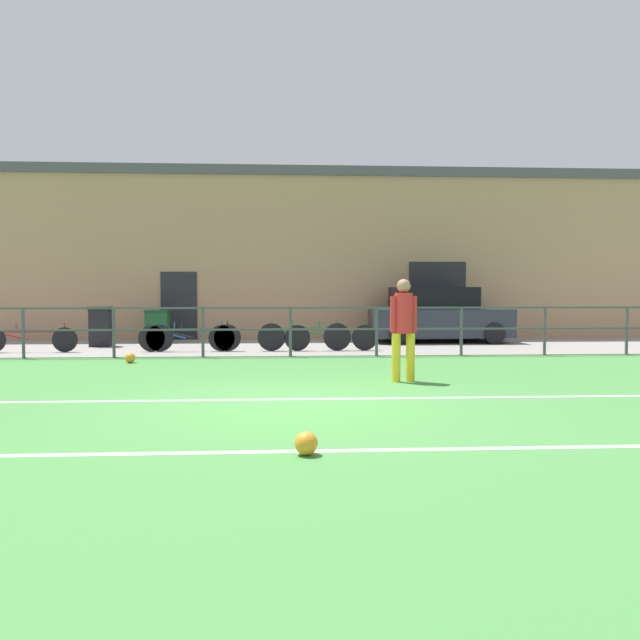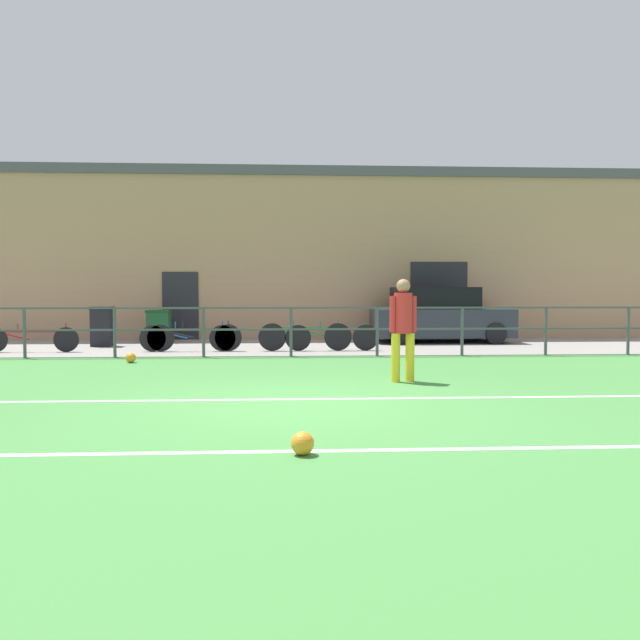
{
  "view_description": "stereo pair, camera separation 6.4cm",
  "coord_description": "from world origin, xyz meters",
  "px_view_note": "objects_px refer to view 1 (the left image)",
  "views": [
    {
      "loc": [
        -0.15,
        -8.2,
        1.52
      ],
      "look_at": [
        0.54,
        3.53,
        0.97
      ],
      "focal_mm": 34.69,
      "sensor_mm": 36.0,
      "label": 1
    },
    {
      "loc": [
        -0.09,
        -8.2,
        1.52
      ],
      "look_at": [
        0.54,
        3.53,
        0.97
      ],
      "focal_mm": 34.69,
      "sensor_mm": 36.0,
      "label": 2
    }
  ],
  "objects_px": {
    "soccer_ball_match": "(306,443)",
    "bicycle_parked_1": "(193,337)",
    "trash_bin_1": "(158,326)",
    "bicycle_parked_2": "(187,338)",
    "soccer_ball_spare": "(130,358)",
    "trash_bin_0": "(101,326)",
    "bicycle_parked_4": "(29,339)",
    "bicycle_parked_3": "(304,336)",
    "player_striker": "(403,324)",
    "parked_car_red": "(438,316)",
    "bicycle_parked_0": "(331,337)"
  },
  "relations": [
    {
      "from": "player_striker",
      "to": "trash_bin_0",
      "type": "height_order",
      "value": "player_striker"
    },
    {
      "from": "soccer_ball_match",
      "to": "soccer_ball_spare",
      "type": "distance_m",
      "value": 8.29
    },
    {
      "from": "soccer_ball_spare",
      "to": "trash_bin_0",
      "type": "bearing_deg",
      "value": 114.24
    },
    {
      "from": "player_striker",
      "to": "bicycle_parked_4",
      "type": "distance_m",
      "value": 9.75
    },
    {
      "from": "trash_bin_0",
      "to": "trash_bin_1",
      "type": "relative_size",
      "value": 1.14
    },
    {
      "from": "bicycle_parked_0",
      "to": "bicycle_parked_3",
      "type": "relative_size",
      "value": 1.0
    },
    {
      "from": "bicycle_parked_1",
      "to": "bicycle_parked_0",
      "type": "bearing_deg",
      "value": 0.0
    },
    {
      "from": "soccer_ball_match",
      "to": "bicycle_parked_2",
      "type": "height_order",
      "value": "bicycle_parked_2"
    },
    {
      "from": "bicycle_parked_1",
      "to": "soccer_ball_match",
      "type": "bearing_deg",
      "value": -75.95
    },
    {
      "from": "parked_car_red",
      "to": "bicycle_parked_4",
      "type": "relative_size",
      "value": 1.71
    },
    {
      "from": "bicycle_parked_1",
      "to": "bicycle_parked_2",
      "type": "height_order",
      "value": "bicycle_parked_1"
    },
    {
      "from": "player_striker",
      "to": "bicycle_parked_0",
      "type": "xyz_separation_m",
      "value": [
        -0.82,
        5.21,
        -0.62
      ]
    },
    {
      "from": "soccer_ball_match",
      "to": "bicycle_parked_4",
      "type": "height_order",
      "value": "bicycle_parked_4"
    },
    {
      "from": "trash_bin_0",
      "to": "trash_bin_1",
      "type": "height_order",
      "value": "trash_bin_0"
    },
    {
      "from": "soccer_ball_spare",
      "to": "bicycle_parked_0",
      "type": "relative_size",
      "value": 0.09
    },
    {
      "from": "parked_car_red",
      "to": "soccer_ball_spare",
      "type": "bearing_deg",
      "value": -148.82
    },
    {
      "from": "trash_bin_1",
      "to": "bicycle_parked_3",
      "type": "bearing_deg",
      "value": -33.37
    },
    {
      "from": "soccer_ball_match",
      "to": "bicycle_parked_4",
      "type": "bearing_deg",
      "value": 123.36
    },
    {
      "from": "bicycle_parked_0",
      "to": "bicycle_parked_2",
      "type": "xyz_separation_m",
      "value": [
        -3.58,
        -0.0,
        0.0
      ]
    },
    {
      "from": "bicycle_parked_0",
      "to": "bicycle_parked_1",
      "type": "height_order",
      "value": "bicycle_parked_1"
    },
    {
      "from": "parked_car_red",
      "to": "trash_bin_1",
      "type": "distance_m",
      "value": 8.19
    },
    {
      "from": "soccer_ball_spare",
      "to": "trash_bin_1",
      "type": "xyz_separation_m",
      "value": [
        -0.42,
        4.96,
        0.39
      ]
    },
    {
      "from": "bicycle_parked_3",
      "to": "trash_bin_1",
      "type": "bearing_deg",
      "value": 146.63
    },
    {
      "from": "soccer_ball_spare",
      "to": "trash_bin_0",
      "type": "relative_size",
      "value": 0.2
    },
    {
      "from": "soccer_ball_match",
      "to": "bicycle_parked_2",
      "type": "bearing_deg",
      "value": 104.99
    },
    {
      "from": "trash_bin_1",
      "to": "trash_bin_0",
      "type": "bearing_deg",
      "value": -136.66
    },
    {
      "from": "trash_bin_0",
      "to": "soccer_ball_spare",
      "type": "bearing_deg",
      "value": -65.76
    },
    {
      "from": "soccer_ball_match",
      "to": "trash_bin_1",
      "type": "relative_size",
      "value": 0.23
    },
    {
      "from": "bicycle_parked_1",
      "to": "bicycle_parked_3",
      "type": "distance_m",
      "value": 2.74
    },
    {
      "from": "bicycle_parked_3",
      "to": "bicycle_parked_2",
      "type": "bearing_deg",
      "value": 180.0
    },
    {
      "from": "trash_bin_1",
      "to": "parked_car_red",
      "type": "bearing_deg",
      "value": -1.84
    },
    {
      "from": "parked_car_red",
      "to": "bicycle_parked_3",
      "type": "relative_size",
      "value": 1.7
    },
    {
      "from": "player_striker",
      "to": "trash_bin_0",
      "type": "xyz_separation_m",
      "value": [
        -6.93,
        6.76,
        -0.41
      ]
    },
    {
      "from": "bicycle_parked_1",
      "to": "bicycle_parked_3",
      "type": "relative_size",
      "value": 1.0
    },
    {
      "from": "bicycle_parked_0",
      "to": "parked_car_red",
      "type": "bearing_deg",
      "value": 36.64
    },
    {
      "from": "soccer_ball_match",
      "to": "bicycle_parked_3",
      "type": "relative_size",
      "value": 0.09
    },
    {
      "from": "parked_car_red",
      "to": "trash_bin_0",
      "type": "distance_m",
      "value": 9.5
    },
    {
      "from": "soccer_ball_match",
      "to": "soccer_ball_spare",
      "type": "bearing_deg",
      "value": 114.59
    },
    {
      "from": "bicycle_parked_4",
      "to": "bicycle_parked_3",
      "type": "bearing_deg",
      "value": 0.0
    },
    {
      "from": "soccer_ball_spare",
      "to": "bicycle_parked_3",
      "type": "relative_size",
      "value": 0.09
    },
    {
      "from": "bicycle_parked_4",
      "to": "trash_bin_0",
      "type": "distance_m",
      "value": 2.02
    },
    {
      "from": "soccer_ball_spare",
      "to": "player_striker",
      "type": "bearing_deg",
      "value": -29.81
    },
    {
      "from": "soccer_ball_match",
      "to": "bicycle_parked_1",
      "type": "height_order",
      "value": "bicycle_parked_1"
    },
    {
      "from": "soccer_ball_spare",
      "to": "bicycle_parked_0",
      "type": "distance_m",
      "value": 4.95
    },
    {
      "from": "parked_car_red",
      "to": "trash_bin_0",
      "type": "height_order",
      "value": "parked_car_red"
    },
    {
      "from": "bicycle_parked_0",
      "to": "trash_bin_0",
      "type": "height_order",
      "value": "trash_bin_0"
    },
    {
      "from": "soccer_ball_match",
      "to": "bicycle_parked_0",
      "type": "xyz_separation_m",
      "value": [
        0.97,
        9.75,
        0.25
      ]
    },
    {
      "from": "soccer_ball_match",
      "to": "parked_car_red",
      "type": "relative_size",
      "value": 0.05
    },
    {
      "from": "bicycle_parked_0",
      "to": "trash_bin_1",
      "type": "relative_size",
      "value": 2.48
    },
    {
      "from": "bicycle_parked_1",
      "to": "parked_car_red",
      "type": "bearing_deg",
      "value": 20.19
    }
  ]
}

